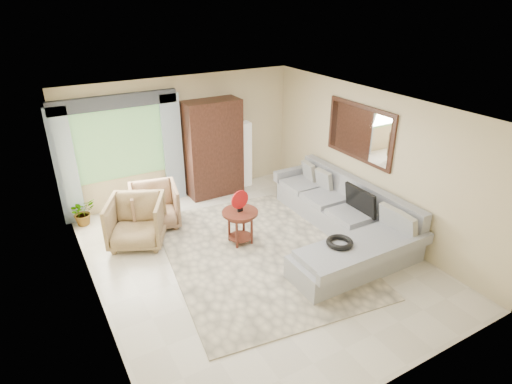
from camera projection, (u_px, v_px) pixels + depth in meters
ground at (254, 258)px, 7.29m from camera, size 6.00×6.00×0.00m
area_rug at (259, 252)px, 7.44m from camera, size 3.50×4.36×0.02m
sectional_sofa at (343, 223)px, 7.83m from camera, size 2.30×3.46×0.90m
tv_screen at (360, 200)px, 7.68m from camera, size 0.14×0.74×0.48m
garden_hose at (340, 242)px, 6.73m from camera, size 0.43×0.43×0.09m
coffee_table at (240, 226)px, 7.60m from camera, size 0.64×0.64×0.64m
red_disc at (240, 200)px, 7.37m from camera, size 0.34×0.06×0.34m
armchair_left at (136, 222)px, 7.56m from camera, size 1.26×1.27×0.87m
armchair_right at (155, 206)px, 8.17m from camera, size 1.03×1.05×0.82m
potted_plant at (83, 212)px, 8.25m from camera, size 0.59×0.56×0.52m
armoire at (213, 148)px, 9.22m from camera, size 1.20×0.55×2.10m
floor_lamp at (245, 154)px, 9.75m from camera, size 0.24×0.24×1.50m
window at (119, 144)px, 8.41m from camera, size 1.80×0.04×1.40m
curtain_left at (66, 167)px, 7.97m from camera, size 0.40×0.08×2.30m
curtain_right at (173, 149)px, 8.92m from camera, size 0.40×0.08×2.30m
valance at (114, 102)px, 7.99m from camera, size 2.40×0.12×0.26m
wall_mirror at (359, 133)px, 7.92m from camera, size 0.05×1.70×1.05m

